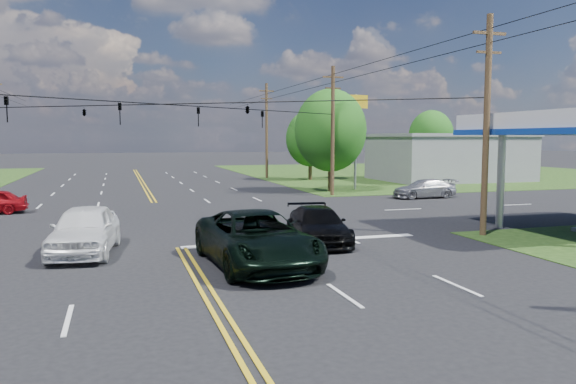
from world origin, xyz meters
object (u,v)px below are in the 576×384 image
object	(u,v)px
pole_se	(487,123)
pickup_dkgreen	(257,239)
pole_right_far	(267,129)
tree_right_a	(330,130)
tree_far_r	(431,136)
pole_ne	(333,129)
pickup_white	(85,230)
suv_black	(318,225)
retail_ne	(449,158)
tree_right_b	(310,139)

from	to	relation	value
pole_se	pickup_dkgreen	size ratio (longest dim) A/B	1.44
pole_se	pole_right_far	xyz separation A→B (m)	(0.00, 37.00, 0.25)
tree_right_a	tree_far_r	distance (m)	26.91
pole_ne	tree_far_r	distance (m)	29.70
pickup_white	tree_right_a	bearing A→B (deg)	56.09
pickup_white	suv_black	bearing A→B (deg)	4.09
pole_right_far	suv_black	world-z (taller)	pole_right_far
tree_right_a	pickup_dkgreen	bearing A→B (deg)	-116.56
retail_ne	pole_right_far	bearing A→B (deg)	154.80
pole_se	pickup_dkgreen	bearing A→B (deg)	-165.44
pole_ne	pickup_white	xyz separation A→B (m)	(-16.50, -17.00, -4.02)
tree_far_r	tree_right_a	bearing A→B (deg)	-138.01
pickup_dkgreen	pole_right_far	bearing A→B (deg)	71.12
pole_se	suv_black	world-z (taller)	pole_se
retail_ne	pole_se	world-z (taller)	pole_se
tree_right_b	suv_black	bearing A→B (deg)	-108.72
tree_right_a	tree_far_r	xyz separation A→B (m)	(20.00, 18.00, -0.33)
pole_right_far	tree_right_b	world-z (taller)	pole_right_far
tree_right_a	tree_right_b	bearing A→B (deg)	78.23
retail_ne	tree_right_a	bearing A→B (deg)	-153.43
tree_right_a	tree_right_b	size ratio (longest dim) A/B	1.15
retail_ne	tree_right_b	world-z (taller)	tree_right_b
retail_ne	tree_far_r	world-z (taller)	tree_far_r
pole_right_far	pickup_dkgreen	distance (m)	41.52
suv_black	pickup_white	size ratio (longest dim) A/B	0.94
pickup_white	retail_ne	bearing A→B (deg)	47.16
pole_ne	tree_right_b	bearing A→B (deg)	76.87
retail_ne	pole_right_far	xyz separation A→B (m)	(-17.00, 8.00, 2.97)
pole_right_far	pickup_dkgreen	size ratio (longest dim) A/B	1.52
tree_right_a	pickup_dkgreen	world-z (taller)	tree_right_a
tree_right_b	pole_se	bearing A→B (deg)	-96.05
pickup_dkgreen	pickup_white	distance (m)	6.78
retail_ne	tree_far_r	bearing A→B (deg)	68.20
tree_far_r	pole_ne	bearing A→B (deg)	-135.00
pole_se	tree_right_a	world-z (taller)	pole_se
pickup_dkgreen	retail_ne	bearing A→B (deg)	45.20
pole_se	suv_black	size ratio (longest dim) A/B	1.91
tree_far_r	pickup_white	bearing A→B (deg)	-134.62
retail_ne	tree_right_a	world-z (taller)	tree_right_a
tree_right_a	suv_black	distance (m)	22.58
pole_ne	tree_far_r	xyz separation A→B (m)	(21.00, 21.00, -0.37)
pole_right_far	pickup_white	xyz separation A→B (m)	(-16.50, -36.00, -4.27)
retail_ne	tree_right_b	distance (m)	14.22
pickup_dkgreen	pickup_white	size ratio (longest dim) A/B	1.25
retail_ne	pickup_white	xyz separation A→B (m)	(-33.50, -28.00, -1.30)
pole_se	suv_black	bearing A→B (deg)	176.19
tree_right_b	pickup_white	distance (m)	37.88
suv_black	pole_se	bearing A→B (deg)	3.35
pole_se	pole_ne	xyz separation A→B (m)	(0.00, 18.00, 0.00)
tree_right_a	suv_black	size ratio (longest dim) A/B	1.64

